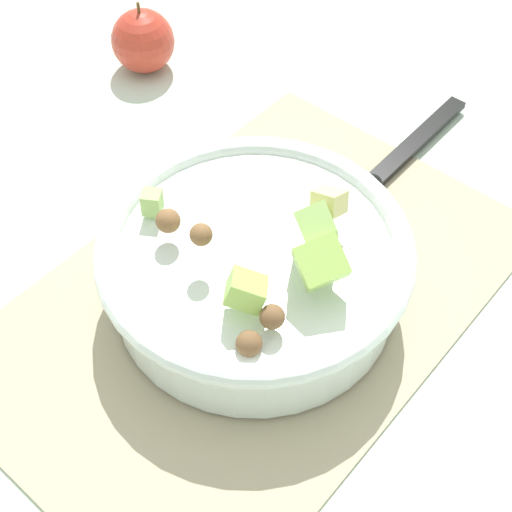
% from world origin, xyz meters
% --- Properties ---
extents(ground_plane, '(2.40, 2.40, 0.00)m').
position_xyz_m(ground_plane, '(0.00, 0.00, 0.00)').
color(ground_plane, silver).
extents(placemat, '(0.49, 0.32, 0.01)m').
position_xyz_m(placemat, '(0.00, 0.00, 0.00)').
color(placemat, tan).
rests_on(placemat, ground_plane).
extents(salad_bowl, '(0.26, 0.26, 0.12)m').
position_xyz_m(salad_bowl, '(-0.00, 0.00, 0.05)').
color(salad_bowl, white).
rests_on(salad_bowl, placemat).
extents(serving_spoon, '(0.21, 0.04, 0.01)m').
position_xyz_m(serving_spoon, '(-0.20, -0.00, 0.01)').
color(serving_spoon, black).
rests_on(serving_spoon, placemat).
extents(whole_apple, '(0.07, 0.07, 0.08)m').
position_xyz_m(whole_apple, '(-0.17, -0.32, 0.04)').
color(whole_apple, '#BC3828').
rests_on(whole_apple, ground_plane).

